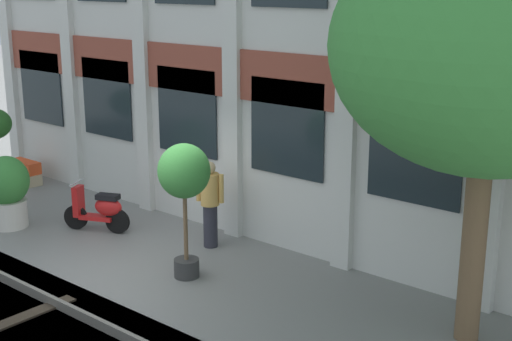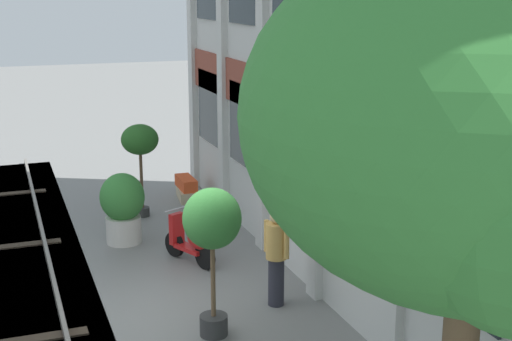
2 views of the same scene
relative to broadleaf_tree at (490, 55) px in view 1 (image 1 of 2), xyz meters
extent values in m
plane|color=slate|center=(-5.17, -1.59, -3.86)|extent=(80.00, 80.00, 0.00)
cube|color=silver|center=(-5.17, 1.29, 0.40)|extent=(14.83, 0.50, 8.53)
cube|color=brown|center=(-5.17, 1.02, -0.76)|extent=(14.83, 0.06, 0.90)
cube|color=silver|center=(-12.58, 0.98, 0.40)|extent=(0.36, 0.16, 8.53)
cube|color=silver|center=(-10.11, 0.98, 0.40)|extent=(0.36, 0.16, 8.53)
cube|color=silver|center=(-7.64, 0.98, 0.40)|extent=(0.36, 0.16, 8.53)
cube|color=silver|center=(-5.17, 0.98, 0.40)|extent=(0.36, 0.16, 8.53)
cube|color=silver|center=(-2.69, 0.98, 0.40)|extent=(0.36, 0.16, 8.53)
cube|color=silver|center=(-0.22, 0.98, 0.40)|extent=(0.36, 0.16, 8.53)
cube|color=#1E282D|center=(-11.34, 1.01, -1.61)|extent=(1.58, 0.04, 1.70)
cube|color=#1E282D|center=(-8.87, 1.01, -1.61)|extent=(1.58, 0.04, 1.70)
cube|color=#1E282D|center=(-6.40, 1.01, -1.61)|extent=(1.58, 0.04, 1.70)
cube|color=#1E282D|center=(-3.93, 1.01, -1.61)|extent=(1.58, 0.04, 1.70)
cube|color=#1E282D|center=(-1.46, 1.01, -1.61)|extent=(1.58, 0.04, 1.70)
cube|color=#423F3A|center=(-5.17, -3.79, -4.00)|extent=(22.83, 2.80, 0.28)
cube|color=slate|center=(-5.17, -3.07, -3.78)|extent=(22.83, 0.07, 0.15)
cube|color=#382D23|center=(-5.18, -3.79, -3.84)|extent=(0.24, 2.10, 0.03)
cylinder|color=brown|center=(0.00, 0.00, -2.32)|extent=(0.33, 0.33, 3.08)
ellipsoid|color=#388438|center=(0.00, 0.00, 0.10)|extent=(4.00, 4.00, 3.21)
sphere|color=#388438|center=(-1.00, 0.20, -0.22)|extent=(2.20, 2.20, 2.20)
cylinder|color=beige|center=(-8.87, -1.54, -3.59)|extent=(0.71, 0.71, 0.54)
ellipsoid|color=#388438|center=(-8.87, -1.54, -2.90)|extent=(0.89, 0.89, 0.97)
cylinder|color=#333333|center=(-4.43, -1.00, -3.71)|extent=(0.42, 0.42, 0.31)
cylinder|color=brown|center=(-4.43, -1.00, -2.89)|extent=(0.07, 0.07, 1.33)
ellipsoid|color=#388438|center=(-4.43, -1.00, -2.05)|extent=(0.85, 0.85, 0.89)
cube|color=tan|center=(-11.42, 0.43, -3.73)|extent=(1.05, 0.51, 0.26)
cube|color=#E04C23|center=(-11.42, 0.43, -3.46)|extent=(0.91, 0.35, 0.28)
cylinder|color=black|center=(-7.75, -0.77, -3.62)|extent=(0.47, 0.28, 0.48)
cylinder|color=black|center=(-6.93, -0.40, -3.62)|extent=(0.47, 0.28, 0.48)
cube|color=red|center=(-7.33, -0.58, -3.58)|extent=(0.72, 0.50, 0.08)
ellipsoid|color=red|center=(-7.10, -0.47, -3.34)|extent=(0.62, 0.47, 0.36)
cube|color=black|center=(-7.10, -0.47, -3.14)|extent=(0.49, 0.38, 0.10)
cube|color=red|center=(-7.68, -0.74, -3.28)|extent=(0.22, 0.30, 0.60)
cylinder|color=#B7B7BF|center=(-7.70, -0.74, -2.90)|extent=(0.23, 0.47, 0.03)
cylinder|color=#282833|center=(-5.08, 0.25, -3.46)|extent=(0.26, 0.26, 0.80)
cylinder|color=tan|center=(-5.08, 0.25, -2.76)|extent=(0.34, 0.34, 0.59)
sphere|color=tan|center=(-5.08, 0.25, -2.36)|extent=(0.22, 0.22, 0.22)
cylinder|color=tan|center=(-5.28, 0.16, -2.73)|extent=(0.09, 0.09, 0.53)
cylinder|color=tan|center=(-4.87, 0.34, -2.73)|extent=(0.09, 0.09, 0.53)
camera|label=1|loc=(3.49, -8.61, 0.92)|focal=50.00mm
camera|label=2|loc=(4.84, -3.75, 1.12)|focal=50.00mm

